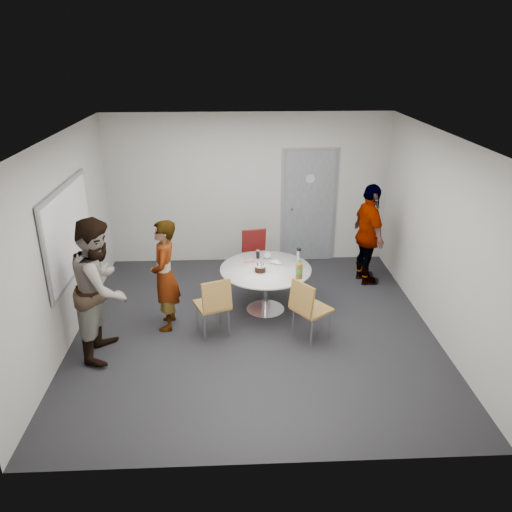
{
  "coord_description": "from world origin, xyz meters",
  "views": [
    {
      "loc": [
        -0.26,
        -6.14,
        3.75
      ],
      "look_at": [
        0.04,
        0.25,
        1.02
      ],
      "focal_mm": 35.0,
      "sensor_mm": 36.0,
      "label": 1
    }
  ],
  "objects_px": {
    "chair_far": "(255,251)",
    "person_main": "(165,276)",
    "door": "(309,206)",
    "chair_near_left": "(214,302)",
    "whiteboard": "(69,231)",
    "person_right": "(369,235)",
    "table": "(267,274)",
    "person_left": "(101,288)",
    "chair_near_right": "(307,305)"
  },
  "relations": [
    {
      "from": "door",
      "to": "person_right",
      "type": "xyz_separation_m",
      "value": [
        0.85,
        -1.04,
        -0.17
      ]
    },
    {
      "from": "person_main",
      "to": "person_right",
      "type": "distance_m",
      "value": 3.44
    },
    {
      "from": "person_main",
      "to": "person_right",
      "type": "bearing_deg",
      "value": 112.08
    },
    {
      "from": "door",
      "to": "chair_far",
      "type": "distance_m",
      "value": 1.44
    },
    {
      "from": "table",
      "to": "chair_far",
      "type": "bearing_deg",
      "value": 96.99
    },
    {
      "from": "table",
      "to": "chair_far",
      "type": "xyz_separation_m",
      "value": [
        -0.13,
        1.05,
        -0.06
      ]
    },
    {
      "from": "door",
      "to": "table",
      "type": "distance_m",
      "value": 2.19
    },
    {
      "from": "chair_near_right",
      "to": "whiteboard",
      "type": "bearing_deg",
      "value": -136.62
    },
    {
      "from": "chair_near_right",
      "to": "chair_near_left",
      "type": "bearing_deg",
      "value": -134.19
    },
    {
      "from": "person_left",
      "to": "table",
      "type": "bearing_deg",
      "value": -63.04
    },
    {
      "from": "chair_far",
      "to": "door",
      "type": "bearing_deg",
      "value": -148.43
    },
    {
      "from": "person_main",
      "to": "whiteboard",
      "type": "bearing_deg",
      "value": -93.24
    },
    {
      "from": "chair_far",
      "to": "person_left",
      "type": "bearing_deg",
      "value": 34.56
    },
    {
      "from": "table",
      "to": "chair_near_left",
      "type": "relative_size",
      "value": 1.51
    },
    {
      "from": "door",
      "to": "person_main",
      "type": "xyz_separation_m",
      "value": [
        -2.33,
        -2.35,
        -0.23
      ]
    },
    {
      "from": "whiteboard",
      "to": "chair_far",
      "type": "xyz_separation_m",
      "value": [
        2.55,
        1.37,
        -0.9
      ]
    },
    {
      "from": "whiteboard",
      "to": "chair_near_left",
      "type": "height_order",
      "value": "whiteboard"
    },
    {
      "from": "whiteboard",
      "to": "person_right",
      "type": "relative_size",
      "value": 1.11
    },
    {
      "from": "chair_far",
      "to": "person_left",
      "type": "relative_size",
      "value": 0.49
    },
    {
      "from": "door",
      "to": "whiteboard",
      "type": "distance_m",
      "value": 4.25
    },
    {
      "from": "whiteboard",
      "to": "chair_near_right",
      "type": "xyz_separation_m",
      "value": [
        3.15,
        -0.55,
        -0.9
      ]
    },
    {
      "from": "chair_far",
      "to": "chair_near_right",
      "type": "bearing_deg",
      "value": 97.11
    },
    {
      "from": "whiteboard",
      "to": "person_left",
      "type": "distance_m",
      "value": 0.98
    },
    {
      "from": "chair_far",
      "to": "person_left",
      "type": "height_order",
      "value": "person_left"
    },
    {
      "from": "door",
      "to": "person_right",
      "type": "relative_size",
      "value": 1.24
    },
    {
      "from": "table",
      "to": "person_left",
      "type": "height_order",
      "value": "person_left"
    },
    {
      "from": "table",
      "to": "chair_far",
      "type": "distance_m",
      "value": 1.06
    },
    {
      "from": "whiteboard",
      "to": "person_main",
      "type": "height_order",
      "value": "whiteboard"
    },
    {
      "from": "person_main",
      "to": "person_left",
      "type": "xyz_separation_m",
      "value": [
        -0.72,
        -0.59,
        0.13
      ]
    },
    {
      "from": "person_left",
      "to": "person_main",
      "type": "bearing_deg",
      "value": -47.83
    },
    {
      "from": "door",
      "to": "table",
      "type": "relative_size",
      "value": 1.57
    },
    {
      "from": "table",
      "to": "chair_near_right",
      "type": "relative_size",
      "value": 1.49
    },
    {
      "from": "whiteboard",
      "to": "chair_near_right",
      "type": "bearing_deg",
      "value": -9.98
    },
    {
      "from": "door",
      "to": "person_left",
      "type": "relative_size",
      "value": 1.15
    },
    {
      "from": "chair_near_left",
      "to": "person_right",
      "type": "xyz_separation_m",
      "value": [
        2.5,
        1.63,
        0.31
      ]
    },
    {
      "from": "table",
      "to": "person_left",
      "type": "relative_size",
      "value": 0.73
    },
    {
      "from": "person_right",
      "to": "door",
      "type": "bearing_deg",
      "value": 30.6
    },
    {
      "from": "door",
      "to": "chair_near_left",
      "type": "distance_m",
      "value": 3.18
    },
    {
      "from": "door",
      "to": "person_left",
      "type": "distance_m",
      "value": 4.24
    },
    {
      "from": "table",
      "to": "person_left",
      "type": "xyz_separation_m",
      "value": [
        -2.17,
        -0.98,
        0.32
      ]
    },
    {
      "from": "person_right",
      "to": "person_left",
      "type": "bearing_deg",
      "value": 107.31
    },
    {
      "from": "chair_near_right",
      "to": "door",
      "type": "bearing_deg",
      "value": 135.2
    },
    {
      "from": "chair_far",
      "to": "person_main",
      "type": "bearing_deg",
      "value": 37.12
    },
    {
      "from": "chair_near_right",
      "to": "person_left",
      "type": "height_order",
      "value": "person_left"
    },
    {
      "from": "chair_near_right",
      "to": "person_main",
      "type": "height_order",
      "value": "person_main"
    },
    {
      "from": "whiteboard",
      "to": "person_right",
      "type": "bearing_deg",
      "value": 15.72
    },
    {
      "from": "person_left",
      "to": "person_right",
      "type": "distance_m",
      "value": 4.34
    },
    {
      "from": "whiteboard",
      "to": "person_main",
      "type": "xyz_separation_m",
      "value": [
        1.23,
        -0.06,
        -0.65
      ]
    },
    {
      "from": "chair_far",
      "to": "person_right",
      "type": "bearing_deg",
      "value": 165.63
    },
    {
      "from": "whiteboard",
      "to": "chair_near_left",
      "type": "bearing_deg",
      "value": -11.54
    }
  ]
}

